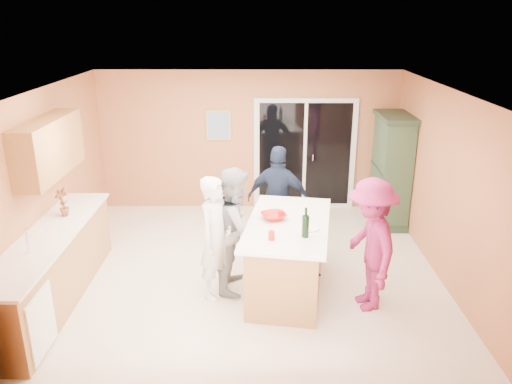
{
  "coord_description": "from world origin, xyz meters",
  "views": [
    {
      "loc": [
        0.18,
        -6.55,
        3.53
      ],
      "look_at": [
        0.15,
        0.1,
        1.15
      ],
      "focal_mm": 35.0,
      "sensor_mm": 36.0,
      "label": 1
    }
  ],
  "objects_px": {
    "woman_white": "(216,238)",
    "woman_grey": "(236,229)",
    "kitchen_island": "(287,259)",
    "woman_navy": "(279,200)",
    "green_hutch": "(391,171)",
    "woman_magenta": "(370,245)"
  },
  "relations": [
    {
      "from": "woman_magenta",
      "to": "green_hutch",
      "type": "bearing_deg",
      "value": 153.11
    },
    {
      "from": "green_hutch",
      "to": "woman_grey",
      "type": "xyz_separation_m",
      "value": [
        -2.6,
        -2.24,
        -0.11
      ]
    },
    {
      "from": "woman_grey",
      "to": "woman_magenta",
      "type": "height_order",
      "value": "woman_magenta"
    },
    {
      "from": "woman_white",
      "to": "woman_grey",
      "type": "xyz_separation_m",
      "value": [
        0.24,
        0.23,
        0.02
      ]
    },
    {
      "from": "kitchen_island",
      "to": "woman_grey",
      "type": "distance_m",
      "value": 0.79
    },
    {
      "from": "woman_grey",
      "to": "woman_navy",
      "type": "xyz_separation_m",
      "value": [
        0.61,
        1.09,
        0.0
      ]
    },
    {
      "from": "woman_grey",
      "to": "woman_navy",
      "type": "bearing_deg",
      "value": -25.2
    },
    {
      "from": "woman_white",
      "to": "green_hutch",
      "type": "bearing_deg",
      "value": -20.17
    },
    {
      "from": "kitchen_island",
      "to": "woman_navy",
      "type": "height_order",
      "value": "woman_navy"
    },
    {
      "from": "kitchen_island",
      "to": "green_hutch",
      "type": "relative_size",
      "value": 1.05
    },
    {
      "from": "green_hutch",
      "to": "woman_grey",
      "type": "relative_size",
      "value": 1.15
    },
    {
      "from": "woman_grey",
      "to": "green_hutch",
      "type": "bearing_deg",
      "value": -45.44
    },
    {
      "from": "kitchen_island",
      "to": "woman_grey",
      "type": "xyz_separation_m",
      "value": [
        -0.68,
        0.12,
        0.38
      ]
    },
    {
      "from": "kitchen_island",
      "to": "green_hutch",
      "type": "height_order",
      "value": "green_hutch"
    },
    {
      "from": "woman_white",
      "to": "woman_grey",
      "type": "height_order",
      "value": "woman_grey"
    },
    {
      "from": "woman_white",
      "to": "woman_magenta",
      "type": "distance_m",
      "value": 1.93
    },
    {
      "from": "woman_grey",
      "to": "kitchen_island",
      "type": "bearing_deg",
      "value": -96.55
    },
    {
      "from": "woman_white",
      "to": "woman_magenta",
      "type": "xyz_separation_m",
      "value": [
        1.91,
        -0.26,
        0.03
      ]
    },
    {
      "from": "woman_grey",
      "to": "woman_magenta",
      "type": "relative_size",
      "value": 0.99
    },
    {
      "from": "woman_grey",
      "to": "woman_magenta",
      "type": "bearing_deg",
      "value": -102.46
    },
    {
      "from": "kitchen_island",
      "to": "woman_navy",
      "type": "bearing_deg",
      "value": 102.48
    },
    {
      "from": "kitchen_island",
      "to": "woman_navy",
      "type": "relative_size",
      "value": 1.21
    }
  ]
}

